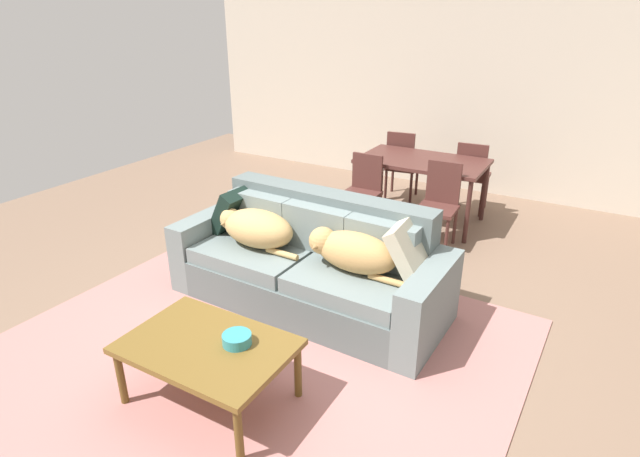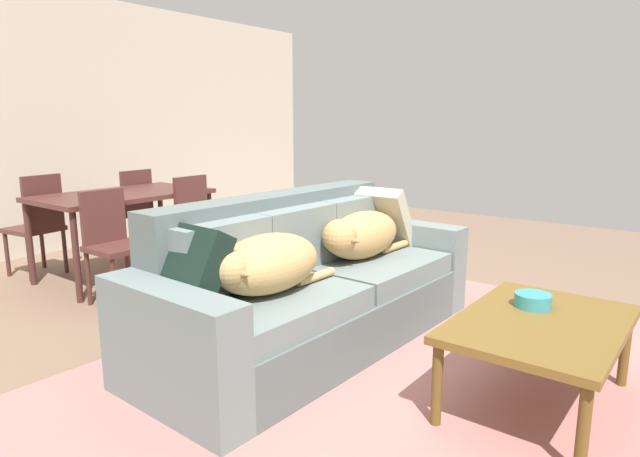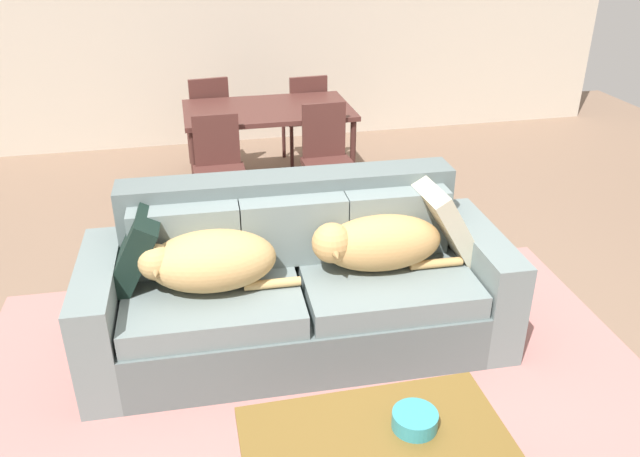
{
  "view_description": "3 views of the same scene",
  "coord_description": "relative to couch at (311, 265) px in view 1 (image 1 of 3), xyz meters",
  "views": [
    {
      "loc": [
        1.8,
        -3.06,
        2.38
      ],
      "look_at": [
        -0.13,
        0.29,
        0.7
      ],
      "focal_mm": 28.65,
      "sensor_mm": 36.0,
      "label": 1
    },
    {
      "loc": [
        -2.74,
        -1.79,
        1.4
      ],
      "look_at": [
        -0.24,
        0.13,
        0.76
      ],
      "focal_mm": 30.43,
      "sensor_mm": 36.0,
      "label": 2
    },
    {
      "loc": [
        -0.75,
        -2.82,
        2.3
      ],
      "look_at": [
        -0.08,
        0.17,
        0.76
      ],
      "focal_mm": 35.77,
      "sensor_mm": 36.0,
      "label": 3
    }
  ],
  "objects": [
    {
      "name": "dog_on_right_cushion",
      "position": [
        0.42,
        -0.11,
        0.28
      ],
      "size": [
        0.86,
        0.34,
        0.32
      ],
      "rotation": [
        0.0,
        0.0,
        -0.03
      ],
      "color": "tan",
      "rests_on": "couch"
    },
    {
      "name": "back_partition",
      "position": [
        0.2,
        3.74,
        1.0
      ],
      "size": [
        8.0,
        0.12,
        2.7
      ],
      "primitive_type": "cube",
      "color": "beige",
      "rests_on": "ground"
    },
    {
      "name": "dog_on_left_cushion",
      "position": [
        -0.49,
        -0.11,
        0.28
      ],
      "size": [
        0.84,
        0.42,
        0.32
      ],
      "rotation": [
        0.0,
        0.0,
        -0.03
      ],
      "color": "tan",
      "rests_on": "couch"
    },
    {
      "name": "dining_chair_near_right",
      "position": [
        0.57,
        1.7,
        0.14
      ],
      "size": [
        0.41,
        0.41,
        0.9
      ],
      "rotation": [
        0.0,
        0.0,
        0.04
      ],
      "color": "#4E2924",
      "rests_on": "ground"
    },
    {
      "name": "throw_pillow_by_left_arm",
      "position": [
        -0.87,
        0.08,
        0.31
      ],
      "size": [
        0.34,
        0.44,
        0.43
      ],
      "primitive_type": "cube",
      "rotation": [
        0.0,
        0.49,
        -0.07
      ],
      "color": "black",
      "rests_on": "couch"
    },
    {
      "name": "coffee_table",
      "position": [
        0.07,
        -1.39,
        0.05
      ],
      "size": [
        1.05,
        0.72,
        0.45
      ],
      "color": "brown",
      "rests_on": "ground"
    },
    {
      "name": "dining_chair_near_left",
      "position": [
        -0.31,
        1.66,
        0.14
      ],
      "size": [
        0.4,
        0.4,
        0.87
      ],
      "rotation": [
        0.0,
        0.0,
        0.01
      ],
      "color": "#4E2924",
      "rests_on": "ground"
    },
    {
      "name": "ground_plane",
      "position": [
        0.2,
        -0.26,
        -0.35
      ],
      "size": [
        10.0,
        10.0,
        0.0
      ],
      "primitive_type": "plane",
      "color": "#7B614E"
    },
    {
      "name": "dining_chair_far_right",
      "position": [
        0.61,
        2.82,
        0.15
      ],
      "size": [
        0.43,
        0.43,
        0.9
      ],
      "rotation": [
        0.0,
        0.0,
        3.21
      ],
      "color": "#4E2924",
      "rests_on": "ground"
    },
    {
      "name": "throw_pillow_by_right_arm",
      "position": [
        0.88,
        0.03,
        0.33
      ],
      "size": [
        0.35,
        0.48,
        0.46
      ],
      "primitive_type": "cube",
      "rotation": [
        0.0,
        -0.54,
        0.04
      ],
      "color": "#B6AF95",
      "rests_on": "couch"
    },
    {
      "name": "bowl_on_coffee_table",
      "position": [
        0.23,
        -1.3,
        0.13
      ],
      "size": [
        0.18,
        0.18,
        0.07
      ],
      "primitive_type": "cylinder",
      "color": "teal",
      "rests_on": "coffee_table"
    },
    {
      "name": "couch",
      "position": [
        0.0,
        0.0,
        0.0
      ],
      "size": [
        2.38,
        0.99,
        0.93
      ],
      "rotation": [
        0.0,
        0.0,
        -0.03
      ],
      "color": "#556261",
      "rests_on": "ground"
    },
    {
      "name": "area_rug",
      "position": [
        -0.0,
        -0.88,
        -0.35
      ],
      "size": [
        3.79,
        3.39,
        0.01
      ],
      "primitive_type": "cube",
      "rotation": [
        0.0,
        0.0,
        -0.03
      ],
      "color": "#AE6F6A",
      "rests_on": "ground"
    },
    {
      "name": "dining_table",
      "position": [
        0.17,
        2.25,
        0.34
      ],
      "size": [
        1.43,
        0.85,
        0.76
      ],
      "color": "#4E2924",
      "rests_on": "ground"
    },
    {
      "name": "dining_chair_far_left",
      "position": [
        -0.31,
        2.85,
        0.15
      ],
      "size": [
        0.45,
        0.45,
        0.92
      ],
      "rotation": [
        0.0,
        0.0,
        3.27
      ],
      "color": "#4E2924",
      "rests_on": "ground"
    }
  ]
}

